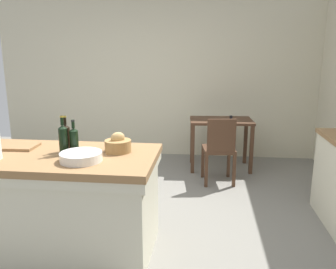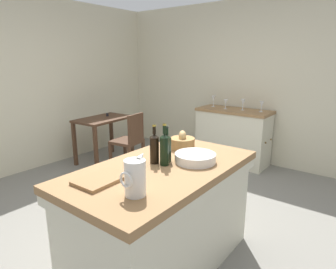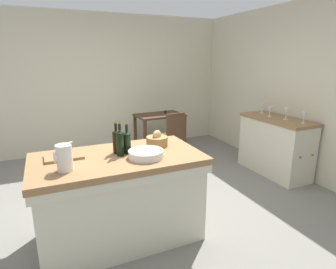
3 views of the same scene
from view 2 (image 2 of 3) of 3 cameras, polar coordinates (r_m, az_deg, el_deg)
name	(u,v)px [view 2 (image 2 of 3)]	position (r m, az deg, el deg)	size (l,w,h in m)	color
ground_plane	(152,225)	(3.18, -3.20, -17.30)	(6.76, 6.76, 0.00)	slate
wall_back	(16,86)	(4.84, -27.73, 8.49)	(5.32, 0.12, 2.60)	beige
wall_right	(255,83)	(4.97, 16.84, 9.65)	(0.12, 5.20, 2.60)	beige
island_table	(162,213)	(2.42, -1.11, -15.19)	(1.59, 0.88, 0.88)	olive
side_cabinet	(233,136)	(4.87, 12.62, -0.33)	(0.52, 1.19, 0.90)	olive
writing_desk	(103,125)	(4.91, -12.59, 1.82)	(0.94, 0.62, 0.79)	#472D1E
wooden_chair	(130,140)	(4.45, -7.55, -1.04)	(0.45, 0.45, 0.90)	#472D1E
pitcher	(135,177)	(1.76, -6.53, -8.39)	(0.17, 0.13, 0.27)	silver
wash_bowl	(195,158)	(2.33, 5.38, -4.58)	(0.33, 0.33, 0.07)	silver
bread_basket	(182,142)	(2.65, 2.85, -1.57)	(0.22, 0.22, 0.17)	olive
cutting_board	(101,179)	(2.03, -12.99, -8.57)	(0.34, 0.23, 0.02)	olive
wine_bottle_dark	(167,147)	(2.31, -0.24, -2.55)	(0.07, 0.07, 0.29)	black
wine_bottle_amber	(154,148)	(2.27, -2.69, -2.64)	(0.07, 0.07, 0.31)	black
wine_bottle_green	(164,149)	(2.22, -0.70, -2.80)	(0.07, 0.07, 0.33)	black
wine_glass_far_left	(262,105)	(4.65, 17.95, 5.64)	(0.07, 0.07, 0.16)	white
wine_glass_left	(243,103)	(4.73, 14.54, 6.11)	(0.07, 0.07, 0.17)	white
wine_glass_middle	(226,102)	(4.79, 11.28, 6.24)	(0.07, 0.07, 0.16)	white
wine_glass_right	(214,99)	(4.99, 8.96, 6.89)	(0.07, 0.07, 0.18)	white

